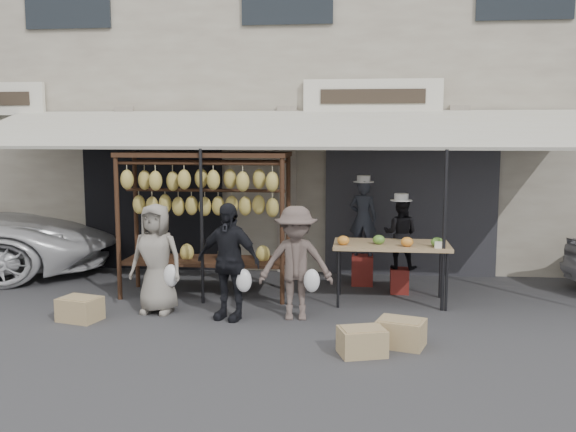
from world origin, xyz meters
name	(u,v)px	position (x,y,z in m)	size (l,w,h in m)	color
ground_plane	(257,329)	(0.00, 0.00, 0.00)	(90.00, 90.00, 0.00)	#2D2D30
shophouse	(303,82)	(0.00, 6.50, 3.65)	(24.00, 6.15, 7.30)	#B6AF9A
awning	(279,130)	(0.01, 2.28, 2.57)	(10.00, 2.35, 2.92)	beige
banana_rack	(204,196)	(-1.07, 1.57, 1.57)	(2.60, 0.90, 2.24)	#361E11
produce_table	(391,246)	(1.78, 1.47, 0.86)	(1.70, 0.90, 1.04)	tan
vendor_left	(363,218)	(1.36, 2.60, 1.13)	(0.46, 0.30, 1.26)	#242830
vendor_right	(400,234)	(1.95, 2.10, 0.96)	(0.54, 0.42, 1.11)	black
customer_left	(156,259)	(-1.52, 0.59, 0.78)	(0.76, 0.49, 1.55)	gray
customer_mid	(228,261)	(-0.45, 0.41, 0.80)	(0.94, 0.39, 1.60)	black
customer_right	(296,263)	(0.46, 0.50, 0.78)	(1.00, 0.58, 1.55)	brown
stool_left	(362,270)	(1.36, 2.60, 0.25)	(0.35, 0.35, 0.50)	maroon
stool_right	(399,281)	(1.95, 2.10, 0.20)	(0.28, 0.28, 0.40)	maroon
crate_near_a	(362,342)	(1.36, -0.84, 0.15)	(0.52, 0.39, 0.31)	tan
crate_near_b	(401,333)	(1.82, -0.48, 0.16)	(0.54, 0.41, 0.32)	tan
crate_far	(80,309)	(-2.44, 0.09, 0.16)	(0.53, 0.40, 0.32)	tan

